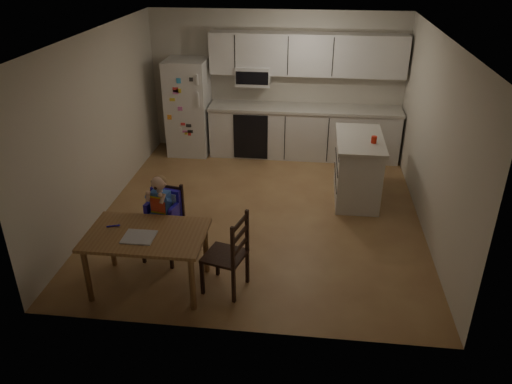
{
  "coord_description": "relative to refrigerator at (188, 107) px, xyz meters",
  "views": [
    {
      "loc": [
        0.68,
        -6.32,
        3.54
      ],
      "look_at": [
        0.08,
        -1.27,
        0.96
      ],
      "focal_mm": 35.0,
      "sensor_mm": 36.0,
      "label": 1
    }
  ],
  "objects": [
    {
      "name": "red_cup",
      "position": [
        3.11,
        -1.68,
        0.16
      ],
      "size": [
        0.08,
        0.08,
        0.1
      ],
      "primitive_type": "cylinder",
      "color": "red",
      "rests_on": "kitchen_island"
    },
    {
      "name": "kitchen_island",
      "position": [
        2.93,
        -1.5,
        -0.37
      ],
      "size": [
        0.68,
        1.3,
        0.96
      ],
      "color": "silver",
      "rests_on": "ground"
    },
    {
      "name": "kitchen_run",
      "position": [
        2.05,
        0.09,
        0.03
      ],
      "size": [
        3.37,
        0.62,
        2.15
      ],
      "color": "silver",
      "rests_on": "ground"
    },
    {
      "name": "refrigerator",
      "position": [
        0.0,
        0.0,
        0.0
      ],
      "size": [
        0.72,
        0.7,
        1.7
      ],
      "primitive_type": "cube",
      "color": "silver",
      "rests_on": "ground"
    },
    {
      "name": "chair_booster",
      "position": [
        0.51,
        -3.41,
        -0.18
      ],
      "size": [
        0.49,
        0.49,
        1.11
      ],
      "rotation": [
        0.0,
        0.0,
        -0.21
      ],
      "color": "black",
      "rests_on": "ground"
    },
    {
      "name": "chair_side",
      "position": [
        1.44,
        -4.0,
        -0.31
      ],
      "size": [
        0.52,
        0.52,
        0.95
      ],
      "rotation": [
        0.0,
        0.0,
        -1.84
      ],
      "color": "black",
      "rests_on": "ground"
    },
    {
      "name": "toddler_spoon",
      "position": [
        0.08,
        -3.93,
        -0.15
      ],
      "size": [
        0.12,
        0.06,
        0.02
      ],
      "primitive_type": "cylinder",
      "rotation": [
        0.0,
        1.57,
        0.35
      ],
      "color": "#291DCA",
      "rests_on": "dining_table"
    },
    {
      "name": "napkin",
      "position": [
        0.45,
        -4.11,
        -0.15
      ],
      "size": [
        0.33,
        0.29,
        0.01
      ],
      "primitive_type": "cube",
      "color": "#A1A1A6",
      "rests_on": "dining_table"
    },
    {
      "name": "dining_table",
      "position": [
        0.5,
        -4.02,
        -0.25
      ],
      "size": [
        1.29,
        0.83,
        0.69
      ],
      "color": "#8C5E36",
      "rests_on": "ground"
    },
    {
      "name": "room",
      "position": [
        1.55,
        -1.67,
        0.4
      ],
      "size": [
        4.52,
        5.01,
        2.51
      ],
      "color": "brown",
      "rests_on": "ground"
    }
  ]
}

